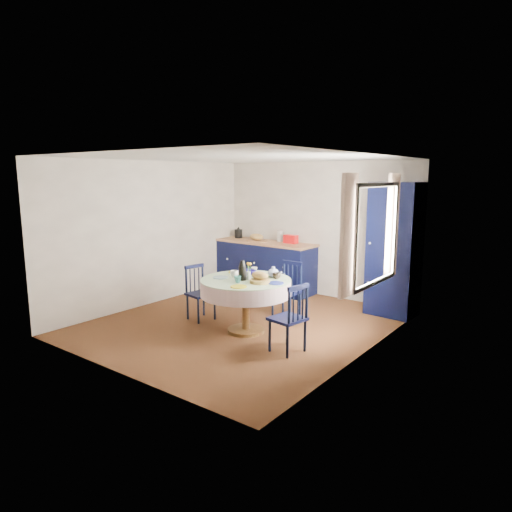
{
  "coord_description": "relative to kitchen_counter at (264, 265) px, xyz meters",
  "views": [
    {
      "loc": [
        4.23,
        -5.25,
        2.24
      ],
      "look_at": [
        0.12,
        0.2,
        1.04
      ],
      "focal_mm": 32.0,
      "sensor_mm": 36.0,
      "label": 1
    }
  ],
  "objects": [
    {
      "name": "floor",
      "position": [
        1.0,
        -1.96,
        -0.5
      ],
      "size": [
        4.5,
        4.5,
        0.0
      ],
      "primitive_type": "plane",
      "color": "black",
      "rests_on": "ground"
    },
    {
      "name": "ceiling",
      "position": [
        1.0,
        -1.96,
        2.0
      ],
      "size": [
        4.5,
        4.5,
        0.0
      ],
      "primitive_type": "plane",
      "rotation": [
        3.14,
        0.0,
        0.0
      ],
      "color": "white",
      "rests_on": "wall_back"
    },
    {
      "name": "wall_back",
      "position": [
        1.0,
        0.29,
        0.75
      ],
      "size": [
        4.0,
        0.02,
        2.5
      ],
      "primitive_type": "cube",
      "color": "white",
      "rests_on": "floor"
    },
    {
      "name": "wall_left",
      "position": [
        -1.0,
        -1.96,
        0.75
      ],
      "size": [
        0.02,
        4.5,
        2.5
      ],
      "primitive_type": "cube",
      "color": "white",
      "rests_on": "floor"
    },
    {
      "name": "wall_right",
      "position": [
        3.0,
        -1.96,
        0.75
      ],
      "size": [
        0.02,
        4.5,
        2.5
      ],
      "primitive_type": "cube",
      "color": "white",
      "rests_on": "floor"
    },
    {
      "name": "window",
      "position": [
        2.95,
        -1.66,
        1.03
      ],
      "size": [
        0.1,
        1.74,
        1.45
      ],
      "color": "white",
      "rests_on": "wall_right"
    },
    {
      "name": "kitchen_counter",
      "position": [
        0.0,
        0.0,
        0.0
      ],
      "size": [
        2.18,
        0.71,
        1.21
      ],
      "rotation": [
        0.0,
        0.0,
        -0.02
      ],
      "color": "black",
      "rests_on": "floor"
    },
    {
      "name": "pantry_cabinet",
      "position": [
        2.66,
        -0.11,
        0.58
      ],
      "size": [
        0.78,
        0.58,
        2.14
      ],
      "rotation": [
        0.0,
        0.0,
        -0.06
      ],
      "color": "black",
      "rests_on": "floor"
    },
    {
      "name": "dining_table",
      "position": [
        1.3,
        -2.22,
        0.17
      ],
      "size": [
        1.3,
        1.3,
        1.06
      ],
      "color": "brown",
      "rests_on": "floor"
    },
    {
      "name": "chair_left",
      "position": [
        0.33,
        -2.19,
        -0.06
      ],
      "size": [
        0.43,
        0.45,
        0.86
      ],
      "rotation": [
        0.0,
        0.0,
        1.38
      ],
      "color": "black",
      "rests_on": "floor"
    },
    {
      "name": "chair_far",
      "position": [
        1.39,
        -1.27,
        -0.04
      ],
      "size": [
        0.41,
        0.39,
        0.89
      ],
      "rotation": [
        0.0,
        0.0,
        0.02
      ],
      "color": "black",
      "rests_on": "floor"
    },
    {
      "name": "chair_right",
      "position": [
        2.22,
        -2.5,
        -0.03
      ],
      "size": [
        0.45,
        0.47,
        0.91
      ],
      "rotation": [
        0.0,
        0.0,
        -1.74
      ],
      "color": "black",
      "rests_on": "floor"
    },
    {
      "name": "mug_a",
      "position": [
        1.07,
        -2.22,
        0.34
      ],
      "size": [
        0.12,
        0.12,
        0.1
      ],
      "primitive_type": "imported",
      "color": "silver",
      "rests_on": "dining_table"
    },
    {
      "name": "mug_b",
      "position": [
        1.33,
        -2.46,
        0.34
      ],
      "size": [
        0.1,
        0.1,
        0.09
      ],
      "primitive_type": "imported",
      "color": "#296563",
      "rests_on": "dining_table"
    },
    {
      "name": "mug_c",
      "position": [
        1.64,
        -1.95,
        0.33
      ],
      "size": [
        0.11,
        0.11,
        0.09
      ],
      "primitive_type": "imported",
      "color": "black",
      "rests_on": "dining_table"
    },
    {
      "name": "mug_d",
      "position": [
        1.13,
        -1.81,
        0.33
      ],
      "size": [
        0.1,
        0.1,
        0.09
      ],
      "primitive_type": "imported",
      "color": "silver",
      "rests_on": "dining_table"
    },
    {
      "name": "cobalt_bowl",
      "position": [
        1.11,
        -1.98,
        0.32
      ],
      "size": [
        0.26,
        0.26,
        0.06
      ],
      "primitive_type": "imported",
      "color": "navy",
      "rests_on": "dining_table"
    }
  ]
}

